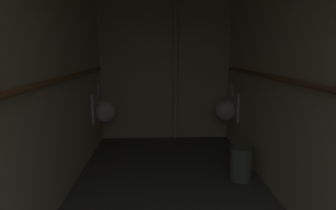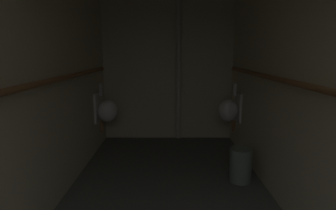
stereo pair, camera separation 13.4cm
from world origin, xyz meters
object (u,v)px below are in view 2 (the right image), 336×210
urinal_right_mid (229,110)px  waste_bin (240,165)px  urinal_left_mid (105,110)px  standpipe_back_wall (178,69)px

urinal_right_mid → waste_bin: (-0.10, -1.10, -0.42)m
urinal_right_mid → waste_bin: urinal_right_mid is taller
urinal_right_mid → urinal_left_mid: bearing=-179.3°
urinal_left_mid → urinal_right_mid: same height
standpipe_back_wall → urinal_left_mid: bearing=-156.9°
urinal_right_mid → waste_bin: size_ratio=1.93×
urinal_left_mid → waste_bin: size_ratio=1.93×
urinal_right_mid → waste_bin: bearing=-95.3°
urinal_left_mid → standpipe_back_wall: 1.34m
urinal_right_mid → waste_bin: 1.19m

